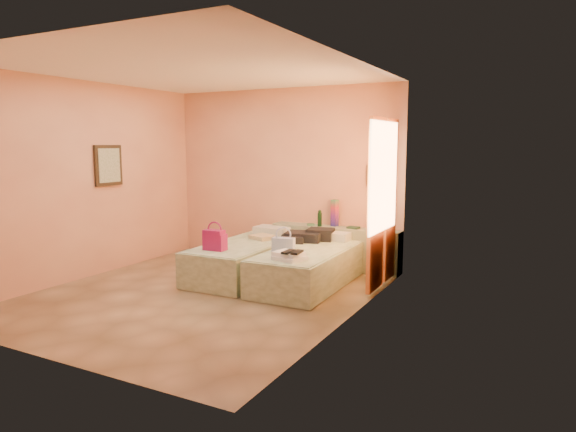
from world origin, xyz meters
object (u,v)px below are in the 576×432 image
object	(u,v)px
water_bottle	(320,219)
magenta_handbag	(215,240)
flower_vase	(379,223)
blue_handbag	(283,245)
headboard_ledge	(335,248)
bed_right	(309,267)
green_book	(353,228)
bed_left	(246,259)
towel_stack	(289,256)

from	to	relation	value
water_bottle	magenta_handbag	bearing A→B (deg)	-116.06
flower_vase	blue_handbag	world-z (taller)	flower_vase
headboard_ledge	bed_right	xyz separation A→B (m)	(0.05, -1.05, -0.08)
green_book	headboard_ledge	bearing A→B (deg)	-175.05
headboard_ledge	water_bottle	world-z (taller)	water_bottle
green_book	flower_vase	bearing A→B (deg)	4.96
headboard_ledge	magenta_handbag	world-z (taller)	magenta_handbag
bed_right	water_bottle	bearing A→B (deg)	105.19
bed_left	blue_handbag	bearing A→B (deg)	-22.81
green_book	magenta_handbag	distance (m)	2.15
blue_handbag	towel_stack	xyz separation A→B (m)	(0.29, -0.39, -0.04)
bed_left	blue_handbag	distance (m)	0.91
green_book	bed_right	bearing A→B (deg)	-96.89
headboard_ledge	bed_left	size ratio (longest dim) A/B	1.02
headboard_ledge	bed_left	xyz separation A→B (m)	(-0.96, -1.05, -0.08)
headboard_ledge	towel_stack	bearing A→B (deg)	-86.14
bed_right	blue_handbag	xyz separation A→B (m)	(-0.23, -0.31, 0.34)
bed_right	blue_handbag	distance (m)	0.52
green_book	blue_handbag	size ratio (longest dim) A/B	0.59
bed_left	towel_stack	xyz separation A→B (m)	(1.08, -0.70, 0.30)
bed_right	green_book	size ratio (longest dim) A/B	11.52
water_bottle	blue_handbag	bearing A→B (deg)	-87.11
magenta_handbag	towel_stack	size ratio (longest dim) A/B	0.85
bed_left	green_book	bearing A→B (deg)	38.48
bed_left	towel_stack	world-z (taller)	towel_stack
bed_left	blue_handbag	xyz separation A→B (m)	(0.78, -0.31, 0.34)
blue_handbag	magenta_handbag	bearing A→B (deg)	-170.26
bed_right	water_bottle	world-z (taller)	water_bottle
towel_stack	bed_left	bearing A→B (deg)	146.88
bed_right	green_book	bearing A→B (deg)	75.57
green_book	blue_handbag	world-z (taller)	blue_handbag
water_bottle	towel_stack	world-z (taller)	water_bottle
water_bottle	magenta_handbag	xyz separation A→B (m)	(-0.80, -1.64, -0.13)
water_bottle	blue_handbag	xyz separation A→B (m)	(0.07, -1.31, -0.18)
headboard_ledge	flower_vase	world-z (taller)	flower_vase
green_book	flower_vase	distance (m)	0.42
bed_right	towel_stack	xyz separation A→B (m)	(0.07, -0.70, 0.30)
headboard_ledge	towel_stack	xyz separation A→B (m)	(0.12, -1.75, 0.23)
flower_vase	bed_left	bearing A→B (deg)	-148.12
bed_left	flower_vase	bearing A→B (deg)	30.73
flower_vase	blue_handbag	size ratio (longest dim) A/B	0.82
magenta_handbag	blue_handbag	world-z (taller)	magenta_handbag
headboard_ledge	bed_left	distance (m)	1.42
towel_stack	flower_vase	bearing A→B (deg)	71.49
bed_right	magenta_handbag	distance (m)	1.33
water_bottle	magenta_handbag	distance (m)	1.83
flower_vase	water_bottle	bearing A→B (deg)	-178.21
water_bottle	flower_vase	xyz separation A→B (m)	(0.94, 0.03, 0.00)
flower_vase	towel_stack	world-z (taller)	flower_vase
headboard_ledge	blue_handbag	distance (m)	1.40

